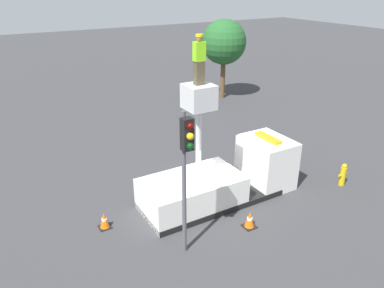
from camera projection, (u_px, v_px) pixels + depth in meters
The scene contains 8 objects.
ground_plane at pixel (210, 201), 15.66m from camera, with size 120.00×120.00×0.00m, color #38383A.
bucket_truck at pixel (222, 179), 15.57m from camera, with size 6.75×2.34×5.06m.
worker at pixel (199, 60), 12.98m from camera, with size 0.40×0.26×1.75m.
traffic_light_pole at pixel (186, 158), 11.26m from camera, with size 0.34×0.57×5.03m.
fire_hydrant at pixel (343, 175), 16.68m from camera, with size 0.50×0.26×1.06m.
traffic_cone_rear at pixel (104, 221), 13.88m from camera, with size 0.44×0.44×0.64m.
traffic_cone_curbside at pixel (250, 220), 13.92m from camera, with size 0.47×0.47×0.65m.
tree_left_bg at pixel (224, 42), 27.65m from camera, with size 3.30×3.30×5.90m.
Camera 1 is at (-7.41, -11.14, 8.52)m, focal length 35.00 mm.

